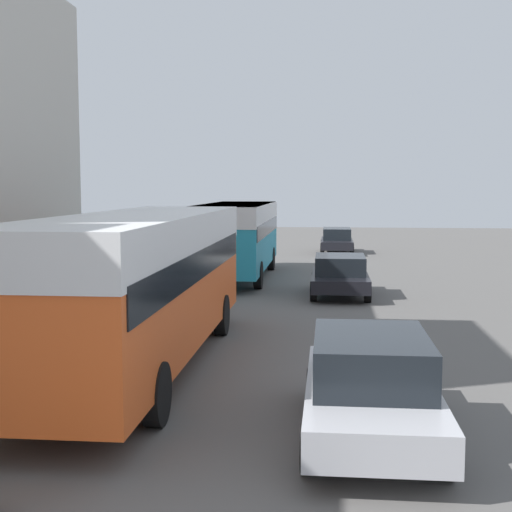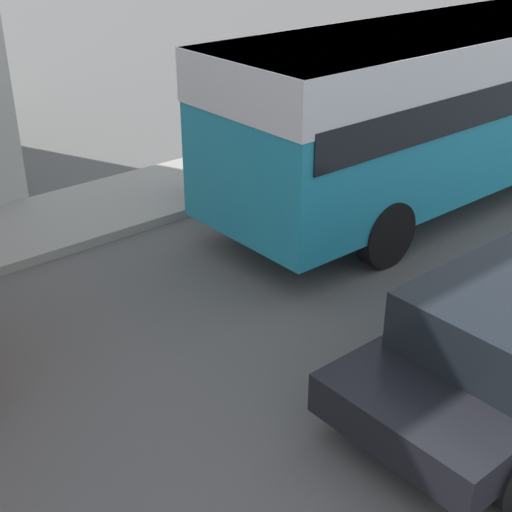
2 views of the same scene
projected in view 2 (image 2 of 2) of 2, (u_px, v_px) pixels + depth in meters
bus_following at (455, 86)px, 12.04m from camera, size 2.61×9.51×2.99m
pedestrian_near_curb at (197, 144)px, 12.17m from camera, size 0.38×0.38×1.74m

